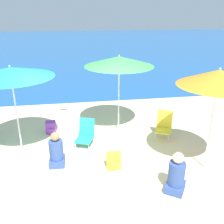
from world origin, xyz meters
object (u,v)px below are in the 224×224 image
object	(u,v)px
person_seated_near	(56,152)
backpack_purple	(51,127)
backpack_yellow	(114,161)
beach_umbrella_orange	(219,78)
beach_chair_yellow	(164,125)
seagull	(63,107)
beach_chair_teal	(86,133)
person_seated_far	(176,175)
beach_umbrella_teal	(10,72)
beach_umbrella_green	(119,61)

from	to	relation	value
person_seated_near	backpack_purple	xyz separation A→B (m)	(-0.24, 1.69, -0.16)
backpack_yellow	backpack_purple	bearing A→B (deg)	126.23
beach_umbrella_orange	beach_chair_yellow	xyz separation A→B (m)	(-0.42, 1.57, -1.70)
seagull	beach_chair_teal	bearing A→B (deg)	-75.74
beach_chair_teal	seagull	bearing A→B (deg)	125.32
beach_chair_teal	person_seated_far	xyz separation A→B (m)	(1.62, -2.20, 0.05)
beach_chair_yellow	seagull	xyz separation A→B (m)	(-2.82, 2.54, -0.25)
person_seated_far	backpack_purple	world-z (taller)	person_seated_far
beach_umbrella_teal	person_seated_near	distance (m)	2.08
beach_umbrella_orange	beach_umbrella_green	size ratio (longest dim) A/B	1.03
beach_chair_yellow	seagull	world-z (taller)	beach_chair_yellow
beach_umbrella_teal	person_seated_far	distance (m)	4.22
person_seated_near	beach_umbrella_teal	bearing A→B (deg)	141.48
backpack_yellow	beach_umbrella_orange	bearing A→B (deg)	-8.16
beach_umbrella_orange	seagull	size ratio (longest dim) A/B	8.55
person_seated_near	backpack_yellow	xyz separation A→B (m)	(1.27, -0.37, -0.14)
beach_chair_yellow	person_seated_near	xyz separation A→B (m)	(-2.90, -0.90, -0.05)
beach_chair_yellow	backpack_yellow	xyz separation A→B (m)	(-1.63, -1.27, -0.19)
beach_chair_teal	backpack_purple	distance (m)	1.26
seagull	person_seated_near	bearing A→B (deg)	-91.26
beach_umbrella_orange	backpack_purple	size ratio (longest dim) A/B	6.43
person_seated_far	backpack_yellow	size ratio (longest dim) A/B	2.13
beach_umbrella_teal	beach_chair_yellow	bearing A→B (deg)	1.87
beach_umbrella_orange	beach_chair_yellow	size ratio (longest dim) A/B	2.99
beach_umbrella_orange	person_seated_far	size ratio (longest dim) A/B	2.67
backpack_yellow	seagull	world-z (taller)	backpack_yellow
beach_chair_teal	beach_chair_yellow	bearing A→B (deg)	21.26
beach_umbrella_teal	seagull	distance (m)	3.42
beach_umbrella_green	beach_chair_teal	xyz separation A→B (m)	(-1.02, -0.69, -1.75)
beach_umbrella_green	backpack_purple	bearing A→B (deg)	176.92
backpack_purple	backpack_yellow	bearing A→B (deg)	-53.77
person_seated_near	seagull	distance (m)	3.45
beach_umbrella_green	seagull	distance (m)	3.15
beach_umbrella_green	beach_chair_yellow	distance (m)	2.14
beach_chair_yellow	backpack_yellow	distance (m)	2.08
beach_chair_yellow	beach_umbrella_teal	bearing A→B (deg)	-150.56
person_seated_far	backpack_yellow	bearing A→B (deg)	172.76
beach_umbrella_orange	backpack_purple	distance (m)	4.68
beach_chair_teal	backpack_purple	xyz separation A→B (m)	(-0.97, 0.79, -0.13)
beach_umbrella_orange	beach_umbrella_green	world-z (taller)	beach_umbrella_orange
beach_chair_yellow	seagull	size ratio (longest dim) A/B	2.86
beach_chair_yellow	backpack_yellow	bearing A→B (deg)	-114.48
beach_umbrella_green	beach_umbrella_teal	bearing A→B (deg)	-163.17
beach_chair_teal	beach_umbrella_green	bearing A→B (deg)	55.08
person_seated_far	backpack_purple	distance (m)	3.96
beach_umbrella_teal	seagull	bearing A→B (deg)	69.57
beach_umbrella_orange	beach_umbrella_teal	distance (m)	4.47
backpack_yellow	seagull	bearing A→B (deg)	107.34
person_seated_near	person_seated_far	size ratio (longest dim) A/B	0.96
person_seated_near	seagull	bearing A→B (deg)	90.58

